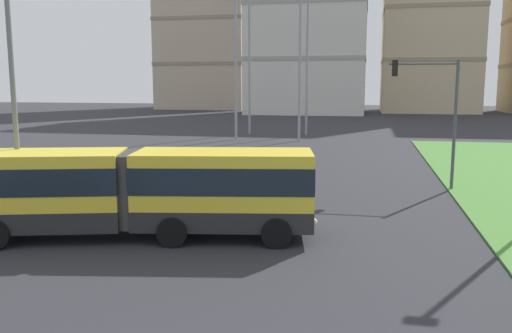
{
  "coord_description": "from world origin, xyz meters",
  "views": [
    {
      "loc": [
        3.56,
        -5.92,
        5.29
      ],
      "look_at": [
        -0.47,
        13.61,
        2.2
      ],
      "focal_mm": 37.73,
      "sensor_mm": 36.0,
      "label": 1
    }
  ],
  "objects_px": {
    "streetlight_left": "(13,95)",
    "apartment_tower_westcentre": "(308,9)",
    "articulated_bus": "(141,191)",
    "traffic_light_far_right": "(434,102)"
  },
  "relations": [
    {
      "from": "streetlight_left",
      "to": "apartment_tower_westcentre",
      "type": "xyz_separation_m",
      "value": [
        1.44,
        79.02,
        13.16
      ]
    },
    {
      "from": "traffic_light_far_right",
      "to": "streetlight_left",
      "type": "xyz_separation_m",
      "value": [
        -15.3,
        -11.2,
        0.54
      ]
    },
    {
      "from": "articulated_bus",
      "to": "streetlight_left",
      "type": "xyz_separation_m",
      "value": [
        -4.56,
        -0.19,
        3.24
      ]
    },
    {
      "from": "articulated_bus",
      "to": "streetlight_left",
      "type": "bearing_deg",
      "value": -177.63
    },
    {
      "from": "articulated_bus",
      "to": "apartment_tower_westcentre",
      "type": "distance_m",
      "value": 80.58
    },
    {
      "from": "traffic_light_far_right",
      "to": "streetlight_left",
      "type": "distance_m",
      "value": 18.97
    },
    {
      "from": "traffic_light_far_right",
      "to": "apartment_tower_westcentre",
      "type": "distance_m",
      "value": 70.57
    },
    {
      "from": "streetlight_left",
      "to": "apartment_tower_westcentre",
      "type": "relative_size",
      "value": 0.25
    },
    {
      "from": "articulated_bus",
      "to": "apartment_tower_westcentre",
      "type": "xyz_separation_m",
      "value": [
        -3.12,
        78.83,
        16.41
      ]
    },
    {
      "from": "streetlight_left",
      "to": "apartment_tower_westcentre",
      "type": "height_order",
      "value": "apartment_tower_westcentre"
    }
  ]
}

